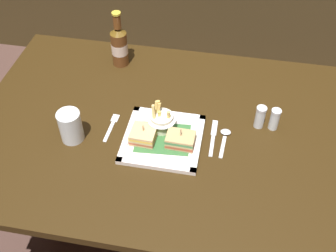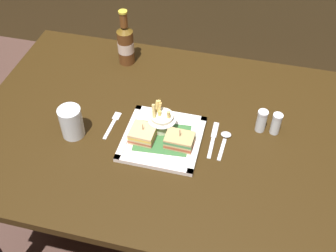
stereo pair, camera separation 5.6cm
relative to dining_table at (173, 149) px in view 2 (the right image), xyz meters
name	(u,v)px [view 2 (the right image)]	position (x,y,z in m)	size (l,w,h in m)	color
ground_plane	(172,236)	(0.00, 0.00, -0.63)	(6.00, 6.00, 0.00)	#4A322A
dining_table	(173,149)	(0.00, 0.00, 0.00)	(1.39, 0.92, 0.73)	#30200B
square_plate	(162,139)	(-0.02, -0.06, 0.11)	(0.26, 0.26, 0.02)	white
sandwich_half_left	(143,134)	(-0.09, -0.08, 0.13)	(0.08, 0.08, 0.07)	tan
sandwich_half_right	(180,140)	(0.04, -0.08, 0.13)	(0.09, 0.07, 0.07)	tan
fries_cup	(162,119)	(-0.04, -0.01, 0.16)	(0.10, 0.10, 0.11)	#EBE8C8
beer_bottle	(126,43)	(-0.27, 0.32, 0.19)	(0.06, 0.06, 0.23)	brown
water_glass	(72,123)	(-0.32, -0.10, 0.15)	(0.08, 0.08, 0.11)	silver
fork	(113,123)	(-0.21, -0.03, 0.11)	(0.03, 0.13, 0.00)	silver
knife	(213,138)	(0.14, -0.01, 0.11)	(0.02, 0.17, 0.00)	silver
spoon	(225,138)	(0.18, -0.01, 0.11)	(0.03, 0.13, 0.01)	silver
salt_shaker	(261,122)	(0.29, 0.07, 0.14)	(0.04, 0.04, 0.08)	silver
pepper_shaker	(276,125)	(0.34, 0.07, 0.14)	(0.03, 0.03, 0.08)	silver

